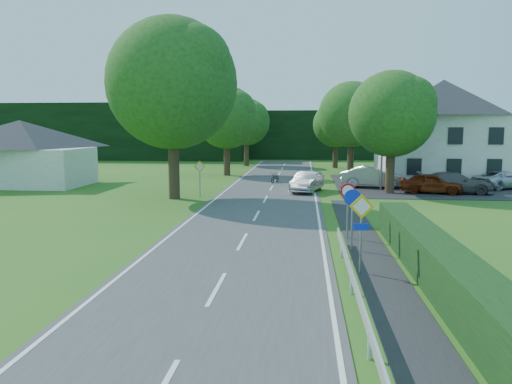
# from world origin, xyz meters

# --- Properties ---
(road) EXTENTS (7.00, 80.00, 0.04)m
(road) POSITION_xyz_m (0.00, 20.00, 0.02)
(road) COLOR #3E3E41
(road) RESTS_ON ground
(footpath) EXTENTS (1.50, 44.00, 0.04)m
(footpath) POSITION_xyz_m (4.95, 2.00, 0.02)
(footpath) COLOR black
(footpath) RESTS_ON ground
(parking_pad) EXTENTS (14.00, 16.00, 0.04)m
(parking_pad) POSITION_xyz_m (12.00, 33.00, 0.02)
(parking_pad) COLOR black
(parking_pad) RESTS_ON ground
(line_edge_left) EXTENTS (0.12, 80.00, 0.01)m
(line_edge_left) POSITION_xyz_m (-3.25, 20.00, 0.04)
(line_edge_left) COLOR white
(line_edge_left) RESTS_ON road
(line_edge_right) EXTENTS (0.12, 80.00, 0.01)m
(line_edge_right) POSITION_xyz_m (3.25, 20.00, 0.04)
(line_edge_right) COLOR white
(line_edge_right) RESTS_ON road
(line_centre) EXTENTS (0.12, 80.00, 0.01)m
(line_centre) POSITION_xyz_m (0.00, 20.00, 0.04)
(line_centre) COLOR white
(line_centre) RESTS_ON road
(tree_main) EXTENTS (9.40, 9.40, 11.64)m
(tree_main) POSITION_xyz_m (-6.00, 24.00, 5.82)
(tree_main) COLOR #194615
(tree_main) RESTS_ON ground
(tree_left_far) EXTENTS (7.00, 7.00, 8.58)m
(tree_left_far) POSITION_xyz_m (-5.00, 40.00, 4.29)
(tree_left_far) COLOR #194615
(tree_left_far) RESTS_ON ground
(tree_right_far) EXTENTS (7.40, 7.40, 9.09)m
(tree_right_far) POSITION_xyz_m (7.00, 42.00, 4.54)
(tree_right_far) COLOR #194615
(tree_right_far) RESTS_ON ground
(tree_left_back) EXTENTS (6.60, 6.60, 8.07)m
(tree_left_back) POSITION_xyz_m (-4.50, 52.00, 4.04)
(tree_left_back) COLOR #194615
(tree_left_back) RESTS_ON ground
(tree_right_back) EXTENTS (6.20, 6.20, 7.56)m
(tree_right_back) POSITION_xyz_m (6.00, 50.00, 3.78)
(tree_right_back) COLOR #194615
(tree_right_back) RESTS_ON ground
(tree_right_mid) EXTENTS (7.00, 7.00, 8.58)m
(tree_right_mid) POSITION_xyz_m (8.50, 28.00, 4.29)
(tree_right_mid) COLOR #194615
(tree_right_mid) RESTS_ON ground
(treeline_left) EXTENTS (44.00, 6.00, 8.00)m
(treeline_left) POSITION_xyz_m (-28.00, 62.00, 4.00)
(treeline_left) COLOR black
(treeline_left) RESTS_ON ground
(treeline_right) EXTENTS (30.00, 5.00, 7.00)m
(treeline_right) POSITION_xyz_m (8.00, 66.00, 3.50)
(treeline_right) COLOR black
(treeline_right) RESTS_ON ground
(bungalow_left) EXTENTS (11.00, 6.50, 5.20)m
(bungalow_left) POSITION_xyz_m (-20.00, 30.00, 2.71)
(bungalow_left) COLOR #B5B5B1
(bungalow_left) RESTS_ON ground
(house_white) EXTENTS (10.60, 8.40, 8.60)m
(house_white) POSITION_xyz_m (14.00, 36.00, 4.41)
(house_white) COLOR silver
(house_white) RESTS_ON ground
(streetlight) EXTENTS (2.03, 0.18, 8.00)m
(streetlight) POSITION_xyz_m (8.06, 30.00, 4.46)
(streetlight) COLOR gray
(streetlight) RESTS_ON ground
(sign_priority_right) EXTENTS (0.78, 0.09, 2.59)m
(sign_priority_right) POSITION_xyz_m (4.30, 7.98, 1.80)
(sign_priority_right) COLOR gray
(sign_priority_right) RESTS_ON ground
(sign_roundabout) EXTENTS (0.64, 0.08, 2.37)m
(sign_roundabout) POSITION_xyz_m (4.30, 10.98, 1.67)
(sign_roundabout) COLOR gray
(sign_roundabout) RESTS_ON ground
(sign_speed_limit) EXTENTS (0.64, 0.11, 2.37)m
(sign_speed_limit) POSITION_xyz_m (4.30, 12.97, 1.77)
(sign_speed_limit) COLOR gray
(sign_speed_limit) RESTS_ON ground
(sign_priority_left) EXTENTS (0.78, 0.09, 2.44)m
(sign_priority_left) POSITION_xyz_m (-4.50, 24.98, 1.72)
(sign_priority_left) COLOR gray
(sign_priority_left) RESTS_ON ground
(moving_car) EXTENTS (2.59, 4.61, 1.44)m
(moving_car) POSITION_xyz_m (2.70, 28.08, 0.76)
(moving_car) COLOR #AAABAF
(moving_car) RESTS_ON road
(motorcycle) EXTENTS (1.05, 1.79, 0.89)m
(motorcycle) POSITION_xyz_m (0.06, 33.66, 0.49)
(motorcycle) COLOR black
(motorcycle) RESTS_ON road
(parked_car_red) EXTENTS (4.48, 2.57, 1.44)m
(parked_car_red) POSITION_xyz_m (11.40, 28.08, 0.76)
(parked_car_red) COLOR maroon
(parked_car_red) RESTS_ON parking_pad
(parked_car_silver_a) EXTENTS (5.02, 2.18, 1.60)m
(parked_car_silver_a) POSITION_xyz_m (7.72, 31.23, 0.84)
(parked_car_silver_a) COLOR #A1A1A6
(parked_car_silver_a) RESTS_ON parking_pad
(parked_car_grey) EXTENTS (5.34, 2.83, 1.47)m
(parked_car_grey) POSITION_xyz_m (13.06, 28.36, 0.78)
(parked_car_grey) COLOR #4D4B50
(parked_car_grey) RESTS_ON parking_pad
(parked_car_silver_b) EXTENTS (5.35, 4.32, 1.35)m
(parked_car_silver_b) POSITION_xyz_m (17.55, 31.46, 0.72)
(parked_car_silver_b) COLOR silver
(parked_car_silver_b) RESTS_ON parking_pad
(parasol) EXTENTS (3.11, 3.13, 2.17)m
(parasol) POSITION_xyz_m (9.76, 35.00, 1.12)
(parasol) COLOR red
(parasol) RESTS_ON parking_pad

